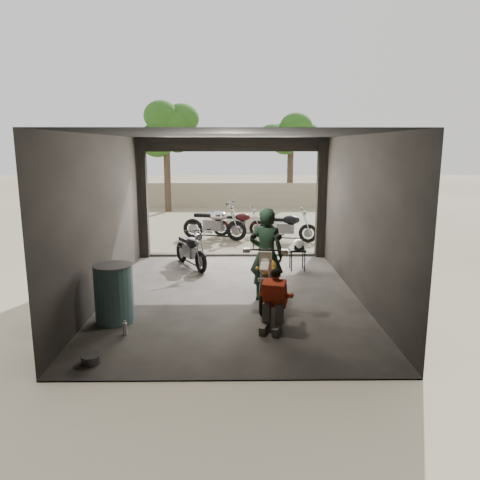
{
  "coord_description": "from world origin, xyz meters",
  "views": [
    {
      "loc": [
        0.05,
        -9.06,
        2.99
      ],
      "look_at": [
        0.17,
        0.6,
        1.04
      ],
      "focal_mm": 35.0,
      "sensor_mm": 36.0,
      "label": 1
    }
  ],
  "objects_px": {
    "main_bike": "(268,273)",
    "outside_bike_a": "(214,221)",
    "oil_drum": "(114,294)",
    "mechanic": "(273,302)",
    "outside_bike_b": "(239,221)",
    "outside_bike_c": "(287,224)",
    "stool": "(297,252)",
    "left_bike": "(191,247)",
    "rider": "(266,255)",
    "sign_post": "(362,203)",
    "helmet": "(299,244)"
  },
  "relations": [
    {
      "from": "left_bike",
      "to": "outside_bike_c",
      "type": "xyz_separation_m",
      "value": [
        2.76,
        3.13,
        0.04
      ]
    },
    {
      "from": "outside_bike_b",
      "to": "helmet",
      "type": "distance_m",
      "value": 4.63
    },
    {
      "from": "main_bike",
      "to": "outside_bike_c",
      "type": "distance_m",
      "value": 6.02
    },
    {
      "from": "main_bike",
      "to": "sign_post",
      "type": "distance_m",
      "value": 5.54
    },
    {
      "from": "oil_drum",
      "to": "helmet",
      "type": "bearing_deg",
      "value": 42.93
    },
    {
      "from": "outside_bike_b",
      "to": "sign_post",
      "type": "relative_size",
      "value": 0.73
    },
    {
      "from": "outside_bike_c",
      "to": "stool",
      "type": "bearing_deg",
      "value": -169.07
    },
    {
      "from": "main_bike",
      "to": "outside_bike_a",
      "type": "xyz_separation_m",
      "value": [
        -1.28,
        6.27,
        0.02
      ]
    },
    {
      "from": "oil_drum",
      "to": "sign_post",
      "type": "distance_m",
      "value": 7.97
    },
    {
      "from": "left_bike",
      "to": "mechanic",
      "type": "bearing_deg",
      "value": -95.6
    },
    {
      "from": "outside_bike_b",
      "to": "outside_bike_c",
      "type": "distance_m",
      "value": 1.76
    },
    {
      "from": "outside_bike_b",
      "to": "rider",
      "type": "relative_size",
      "value": 0.83
    },
    {
      "from": "left_bike",
      "to": "mechanic",
      "type": "height_order",
      "value": "left_bike"
    },
    {
      "from": "left_bike",
      "to": "outside_bike_a",
      "type": "bearing_deg",
      "value": 54.34
    },
    {
      "from": "left_bike",
      "to": "mechanic",
      "type": "xyz_separation_m",
      "value": [
        1.72,
        -4.09,
        -0.03
      ]
    },
    {
      "from": "outside_bike_c",
      "to": "stool",
      "type": "xyz_separation_m",
      "value": [
        -0.14,
        -3.46,
        -0.11
      ]
    },
    {
      "from": "outside_bike_a",
      "to": "oil_drum",
      "type": "distance_m",
      "value": 7.33
    },
    {
      "from": "sign_post",
      "to": "outside_bike_b",
      "type": "bearing_deg",
      "value": 160.24
    },
    {
      "from": "helmet",
      "to": "oil_drum",
      "type": "distance_m",
      "value": 4.92
    },
    {
      "from": "outside_bike_c",
      "to": "mechanic",
      "type": "bearing_deg",
      "value": -174.94
    },
    {
      "from": "helmet",
      "to": "outside_bike_b",
      "type": "bearing_deg",
      "value": 87.72
    },
    {
      "from": "outside_bike_a",
      "to": "oil_drum",
      "type": "xyz_separation_m",
      "value": [
        -1.41,
        -7.19,
        -0.12
      ]
    },
    {
      "from": "outside_bike_c",
      "to": "rider",
      "type": "relative_size",
      "value": 0.9
    },
    {
      "from": "outside_bike_c",
      "to": "sign_post",
      "type": "distance_m",
      "value": 2.51
    },
    {
      "from": "rider",
      "to": "stool",
      "type": "xyz_separation_m",
      "value": [
        0.91,
        2.27,
        -0.47
      ]
    },
    {
      "from": "outside_bike_b",
      "to": "outside_bike_c",
      "type": "xyz_separation_m",
      "value": [
        1.5,
        -0.93,
        0.05
      ]
    },
    {
      "from": "helmet",
      "to": "main_bike",
      "type": "bearing_deg",
      "value": -129.93
    },
    {
      "from": "left_bike",
      "to": "outside_bike_b",
      "type": "height_order",
      "value": "left_bike"
    },
    {
      "from": "left_bike",
      "to": "outside_bike_b",
      "type": "distance_m",
      "value": 4.25
    },
    {
      "from": "outside_bike_a",
      "to": "outside_bike_c",
      "type": "bearing_deg",
      "value": -83.43
    },
    {
      "from": "stool",
      "to": "left_bike",
      "type": "bearing_deg",
      "value": 172.91
    },
    {
      "from": "main_bike",
      "to": "outside_bike_a",
      "type": "bearing_deg",
      "value": 111.19
    },
    {
      "from": "outside_bike_c",
      "to": "oil_drum",
      "type": "height_order",
      "value": "outside_bike_c"
    },
    {
      "from": "main_bike",
      "to": "outside_bike_a",
      "type": "relative_size",
      "value": 0.99
    },
    {
      "from": "outside_bike_c",
      "to": "outside_bike_b",
      "type": "bearing_deg",
      "value": 71.44
    },
    {
      "from": "main_bike",
      "to": "left_bike",
      "type": "distance_m",
      "value": 3.29
    },
    {
      "from": "mechanic",
      "to": "left_bike",
      "type": "bearing_deg",
      "value": 130.52
    },
    {
      "from": "outside_bike_b",
      "to": "outside_bike_c",
      "type": "height_order",
      "value": "outside_bike_c"
    },
    {
      "from": "outside_bike_b",
      "to": "left_bike",
      "type": "bearing_deg",
      "value": 165.1
    },
    {
      "from": "left_bike",
      "to": "rider",
      "type": "relative_size",
      "value": 0.83
    },
    {
      "from": "helmet",
      "to": "sign_post",
      "type": "xyz_separation_m",
      "value": [
        2.09,
        2.16,
        0.72
      ]
    },
    {
      "from": "stool",
      "to": "oil_drum",
      "type": "xyz_separation_m",
      "value": [
        -3.58,
        -3.39,
        0.05
      ]
    },
    {
      "from": "rider",
      "to": "stool",
      "type": "distance_m",
      "value": 2.49
    },
    {
      "from": "rider",
      "to": "outside_bike_c",
      "type": "bearing_deg",
      "value": -84.51
    },
    {
      "from": "oil_drum",
      "to": "mechanic",
      "type": "bearing_deg",
      "value": -8.08
    },
    {
      "from": "mechanic",
      "to": "oil_drum",
      "type": "bearing_deg",
      "value": -170.31
    },
    {
      "from": "outside_bike_c",
      "to": "helmet",
      "type": "height_order",
      "value": "outside_bike_c"
    },
    {
      "from": "left_bike",
      "to": "stool",
      "type": "height_order",
      "value": "left_bike"
    },
    {
      "from": "outside_bike_c",
      "to": "stool",
      "type": "height_order",
      "value": "outside_bike_c"
    },
    {
      "from": "mechanic",
      "to": "main_bike",
      "type": "bearing_deg",
      "value": 107.18
    }
  ]
}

